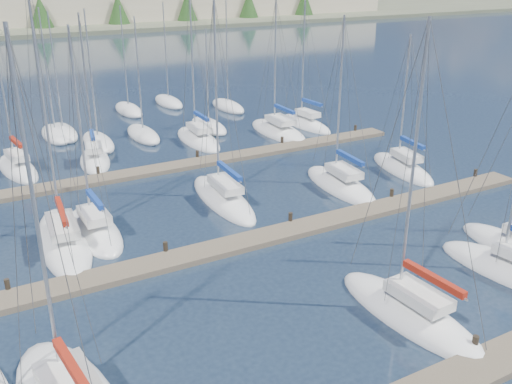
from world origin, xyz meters
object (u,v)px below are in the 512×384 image
sailboat_d (409,313)px  sailboat_k (223,198)px  sailboat_q (278,131)px  sailboat_r (305,124)px  sailboat_l (340,185)px  sailboat_n (18,168)px  sailboat_p (198,139)px  sailboat_j (95,231)px  sailboat_m (402,168)px  sailboat_i (64,241)px  sailboat_o (95,160)px

sailboat_d → sailboat_k: (-1.41, 16.21, 0.00)m
sailboat_q → sailboat_d: bearing=-107.6°
sailboat_k → sailboat_r: bearing=44.6°
sailboat_d → sailboat_l: size_ratio=1.10×
sailboat_q → sailboat_l: (-3.37, -14.08, 0.01)m
sailboat_n → sailboat_p: size_ratio=0.99×
sailboat_j → sailboat_l: sailboat_j is taller
sailboat_d → sailboat_l: (6.98, 14.42, -0.01)m
sailboat_q → sailboat_j: size_ratio=1.01×
sailboat_n → sailboat_q: sailboat_n is taller
sailboat_p → sailboat_n: bearing=-175.3°
sailboat_m → sailboat_p: bearing=136.0°
sailboat_n → sailboat_m: bearing=-35.8°
sailboat_i → sailboat_m: sailboat_i is taller
sailboat_m → sailboat_l: sailboat_l is taller
sailboat_d → sailboat_r: (13.96, 29.37, 0.01)m
sailboat_o → sailboat_q: sailboat_q is taller
sailboat_n → sailboat_j: (2.36, -13.86, -0.02)m
sailboat_j → sailboat_r: bearing=29.3°
sailboat_i → sailboat_q: size_ratio=1.22×
sailboat_q → sailboat_k: (-11.75, -12.30, 0.02)m
sailboat_n → sailboat_r: sailboat_n is taller
sailboat_n → sailboat_k: 17.18m
sailboat_r → sailboat_p: sailboat_p is taller
sailboat_o → sailboat_p: bearing=19.7°
sailboat_k → sailboat_m: bearing=-1.0°
sailboat_i → sailboat_l: sailboat_i is taller
sailboat_d → sailboat_q: (10.35, 28.50, -0.02)m
sailboat_k → sailboat_n: bearing=134.5°
sailboat_p → sailboat_l: bearing=-71.4°
sailboat_i → sailboat_r: size_ratio=1.24×
sailboat_i → sailboat_k: size_ratio=1.12×
sailboat_q → sailboat_j: (-20.55, -13.08, 0.02)m
sailboat_q → sailboat_p: 7.73m
sailboat_d → sailboat_k: sailboat_k is taller
sailboat_r → sailboat_j: size_ratio=0.99×
sailboat_n → sailboat_m: (25.82, -14.37, -0.02)m
sailboat_i → sailboat_n: bearing=96.6°
sailboat_d → sailboat_r: bearing=61.7°
sailboat_i → sailboat_j: (1.86, 0.45, -0.01)m
sailboat_j → sailboat_m: (23.47, -0.52, -0.01)m
sailboat_d → sailboat_p: 29.86m
sailboat_o → sailboat_k: sailboat_k is taller
sailboat_m → sailboat_l: bearing=-165.0°
sailboat_o → sailboat_k: size_ratio=0.88×
sailboat_r → sailboat_k: (-15.37, -13.16, -0.00)m
sailboat_o → sailboat_k: 13.26m
sailboat_j → sailboat_k: 8.83m
sailboat_i → sailboat_p: bearing=49.6°
sailboat_r → sailboat_k: sailboat_k is taller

